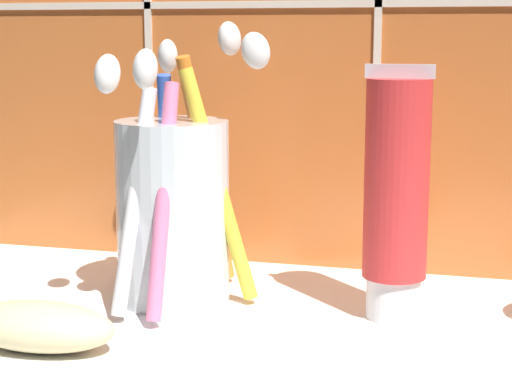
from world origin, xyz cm
name	(u,v)px	position (x,y,z in cm)	size (l,w,h in cm)	color
sink_counter	(300,368)	(0.00, 0.00, 1.00)	(66.13, 34.10, 2.00)	white
toothbrush_cup	(174,204)	(-9.48, 6.66, 8.16)	(9.94, 13.05, 17.48)	silver
toothpaste_tube	(396,195)	(4.15, 6.69, 9.36)	(3.92, 3.73, 14.84)	white
soap_bar	(38,326)	(-13.46, -3.39, 3.28)	(8.65, 4.16, 2.56)	beige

